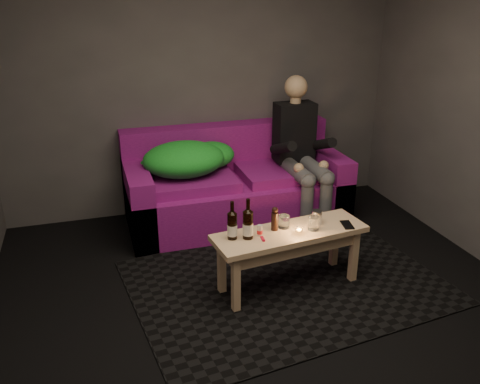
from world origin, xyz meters
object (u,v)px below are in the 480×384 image
object	(u,v)px
person	(301,149)
beer_bottle_a	(232,225)
steel_cup	(317,217)
sofa	(234,188)
coffee_table	(290,241)
beer_bottle_b	(248,224)

from	to	relation	value
person	beer_bottle_a	xyz separation A→B (m)	(-1.04, -1.16, -0.14)
person	steel_cup	bearing A→B (deg)	-106.81
sofa	person	bearing A→B (deg)	-15.52
person	beer_bottle_a	world-z (taller)	person
person	sofa	bearing A→B (deg)	164.48
coffee_table	steel_cup	world-z (taller)	steel_cup
sofa	coffee_table	size ratio (longest dim) A/B	1.73
person	beer_bottle_b	xyz separation A→B (m)	(-0.93, -1.19, -0.13)
beer_bottle_a	beer_bottle_b	xyz separation A→B (m)	(0.11, -0.03, 0.01)
person	beer_bottle_b	size ratio (longest dim) A/B	4.58
beer_bottle_b	steel_cup	distance (m)	0.60
sofa	beer_bottle_a	bearing A→B (deg)	-107.18
sofa	steel_cup	world-z (taller)	sofa
sofa	coffee_table	world-z (taller)	sofa
coffee_table	steel_cup	xyz separation A→B (m)	(0.25, 0.06, 0.14)
sofa	steel_cup	size ratio (longest dim) A/B	19.44
sofa	beer_bottle_b	bearing A→B (deg)	-102.50
steel_cup	person	bearing A→B (deg)	73.19
beer_bottle_a	sofa	bearing A→B (deg)	72.82
sofa	person	world-z (taller)	person
person	beer_bottle_a	size ratio (longest dim) A/B	4.83
coffee_table	steel_cup	size ratio (longest dim) A/B	11.23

